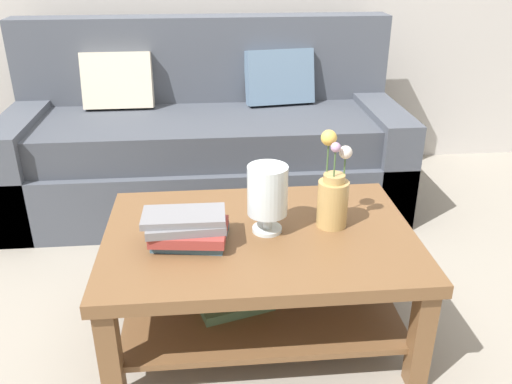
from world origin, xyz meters
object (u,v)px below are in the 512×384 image
(flower_pitcher, at_px, (333,195))
(book_stack_main, at_px, (188,228))
(coffee_table, at_px, (259,261))
(glass_hurricane_vase, at_px, (267,193))
(couch, at_px, (207,143))

(flower_pitcher, bearing_deg, book_stack_main, -171.41)
(coffee_table, xyz_separation_m, glass_hurricane_vase, (0.03, 0.01, 0.28))
(coffee_table, distance_m, book_stack_main, 0.32)
(glass_hurricane_vase, xyz_separation_m, flower_pitcher, (0.25, 0.03, -0.03))
(coffee_table, xyz_separation_m, flower_pitcher, (0.29, 0.04, 0.25))
(coffee_table, distance_m, glass_hurricane_vase, 0.29)
(book_stack_main, bearing_deg, flower_pitcher, 8.59)
(couch, xyz_separation_m, glass_hurricane_vase, (0.22, -1.25, 0.25))
(book_stack_main, distance_m, flower_pitcher, 0.56)
(coffee_table, height_order, flower_pitcher, flower_pitcher)
(book_stack_main, bearing_deg, glass_hurricane_vase, 11.06)
(couch, xyz_separation_m, coffee_table, (0.19, -1.27, -0.03))
(book_stack_main, height_order, flower_pitcher, flower_pitcher)
(coffee_table, bearing_deg, flower_pitcher, 7.55)
(couch, bearing_deg, flower_pitcher, -68.78)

